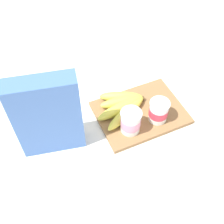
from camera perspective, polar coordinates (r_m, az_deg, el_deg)
ground_plane at (r=1.02m, az=5.59°, el=-0.38°), size 2.40×2.40×0.00m
cutting_board at (r=1.01m, az=5.63°, el=-0.11°), size 0.30×0.23×0.02m
cereal_box at (r=0.84m, az=-12.73°, el=-0.73°), size 0.20×0.10×0.29m
yogurt_cup_front at (r=0.96m, az=9.27°, el=0.19°), size 0.07×0.07×0.08m
yogurt_cup_back at (r=0.92m, az=3.74°, el=-1.91°), size 0.07×0.07×0.09m
banana_bunch at (r=0.99m, az=2.12°, el=1.38°), size 0.20×0.18×0.04m
spoon at (r=1.15m, az=12.63°, el=6.32°), size 0.10×0.11×0.01m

